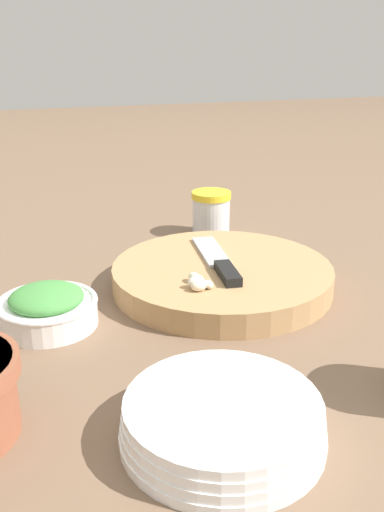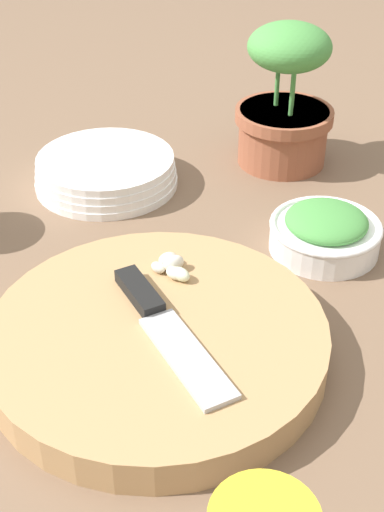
{
  "view_description": "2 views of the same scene",
  "coord_description": "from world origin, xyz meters",
  "px_view_note": "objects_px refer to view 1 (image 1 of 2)",
  "views": [
    {
      "loc": [
        -0.64,
        0.2,
        0.34
      ],
      "look_at": [
        0.05,
        -0.03,
        0.06
      ],
      "focal_mm": 40.0,
      "sensor_mm": 36.0,
      "label": 1
    },
    {
      "loc": [
        0.48,
        -0.34,
        0.46
      ],
      "look_at": [
        0.04,
        -0.03,
        0.08
      ],
      "focal_mm": 50.0,
      "sensor_mm": 36.0,
      "label": 2
    }
  ],
  "objects_px": {
    "chef_knife": "(219,261)",
    "plate_stack": "(222,420)",
    "spice_jar": "(211,213)",
    "herb_bowl": "(47,308)",
    "garlic_cloves": "(198,282)",
    "cutting_board": "(222,276)"
  },
  "relations": [
    {
      "from": "chef_knife",
      "to": "plate_stack",
      "type": "bearing_deg",
      "value": -103.44
    },
    {
      "from": "spice_jar",
      "to": "herb_bowl",
      "type": "bearing_deg",
      "value": 130.12
    },
    {
      "from": "herb_bowl",
      "to": "spice_jar",
      "type": "relative_size",
      "value": 1.57
    },
    {
      "from": "plate_stack",
      "to": "garlic_cloves",
      "type": "bearing_deg",
      "value": -14.63
    },
    {
      "from": "cutting_board",
      "to": "spice_jar",
      "type": "xyz_separation_m",
      "value": [
        0.23,
        -0.07,
        0.02
      ]
    },
    {
      "from": "cutting_board",
      "to": "garlic_cloves",
      "type": "height_order",
      "value": "garlic_cloves"
    },
    {
      "from": "spice_jar",
      "to": "chef_knife",
      "type": "bearing_deg",
      "value": 161.91
    },
    {
      "from": "herb_bowl",
      "to": "spice_jar",
      "type": "distance_m",
      "value": 0.42
    },
    {
      "from": "herb_bowl",
      "to": "spice_jar",
      "type": "xyz_separation_m",
      "value": [
        0.27,
        -0.32,
        0.02
      ]
    },
    {
      "from": "cutting_board",
      "to": "herb_bowl",
      "type": "xyz_separation_m",
      "value": [
        -0.04,
        0.25,
        0.01
      ]
    },
    {
      "from": "cutting_board",
      "to": "plate_stack",
      "type": "xyz_separation_m",
      "value": [
        -0.31,
        0.12,
        0.0
      ]
    },
    {
      "from": "cutting_board",
      "to": "garlic_cloves",
      "type": "relative_size",
      "value": 6.49
    },
    {
      "from": "cutting_board",
      "to": "chef_knife",
      "type": "relative_size",
      "value": 1.6
    },
    {
      "from": "garlic_cloves",
      "to": "spice_jar",
      "type": "distance_m",
      "value": 0.32
    },
    {
      "from": "garlic_cloves",
      "to": "spice_jar",
      "type": "height_order",
      "value": "spice_jar"
    },
    {
      "from": "herb_bowl",
      "to": "spice_jar",
      "type": "height_order",
      "value": "spice_jar"
    },
    {
      "from": "cutting_board",
      "to": "herb_bowl",
      "type": "distance_m",
      "value": 0.25
    },
    {
      "from": "herb_bowl",
      "to": "garlic_cloves",
      "type": "bearing_deg",
      "value": -96.69
    },
    {
      "from": "chef_knife",
      "to": "spice_jar",
      "type": "relative_size",
      "value": 2.46
    },
    {
      "from": "cutting_board",
      "to": "plate_stack",
      "type": "relative_size",
      "value": 1.7
    },
    {
      "from": "chef_knife",
      "to": "cutting_board",
      "type": "bearing_deg",
      "value": -43.08
    },
    {
      "from": "garlic_cloves",
      "to": "herb_bowl",
      "type": "xyz_separation_m",
      "value": [
        0.02,
        0.19,
        -0.02
      ]
    }
  ]
}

